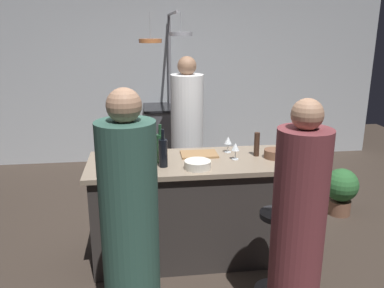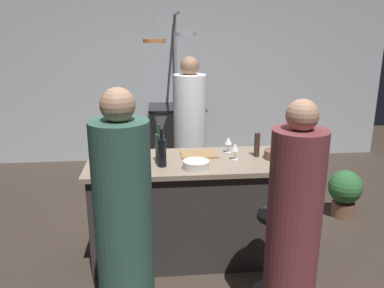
# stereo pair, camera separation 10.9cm
# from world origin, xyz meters

# --- Properties ---
(ground_plane) EXTENTS (9.00, 9.00, 0.00)m
(ground_plane) POSITION_xyz_m (0.00, 0.00, 0.00)
(ground_plane) COLOR #382D26
(back_wall) EXTENTS (6.40, 0.16, 2.60)m
(back_wall) POSITION_xyz_m (0.00, 2.85, 1.30)
(back_wall) COLOR #B2B7BC
(back_wall) RESTS_ON ground_plane
(kitchen_island) EXTENTS (1.80, 0.72, 0.90)m
(kitchen_island) POSITION_xyz_m (0.00, 0.00, 0.45)
(kitchen_island) COLOR #332D2B
(kitchen_island) RESTS_ON ground_plane
(stove_range) EXTENTS (0.80, 0.64, 0.89)m
(stove_range) POSITION_xyz_m (0.00, 2.45, 0.45)
(stove_range) COLOR #47474C
(stove_range) RESTS_ON ground_plane
(chef) EXTENTS (0.36, 0.36, 1.69)m
(chef) POSITION_xyz_m (0.06, 1.08, 0.78)
(chef) COLOR white
(chef) RESTS_ON ground_plane
(bar_stool_right) EXTENTS (0.28, 0.28, 0.68)m
(bar_stool_right) POSITION_xyz_m (0.54, -0.62, 0.38)
(bar_stool_right) COLOR #4C4C51
(bar_stool_right) RESTS_ON ground_plane
(guest_right) EXTENTS (0.34, 0.34, 1.60)m
(guest_right) POSITION_xyz_m (0.53, -1.02, 0.74)
(guest_right) COLOR brown
(guest_right) RESTS_ON ground_plane
(bar_stool_left) EXTENTS (0.28, 0.28, 0.68)m
(bar_stool_left) POSITION_xyz_m (-0.52, -0.62, 0.38)
(bar_stool_left) COLOR #4C4C51
(bar_stool_left) RESTS_ON ground_plane
(guest_left) EXTENTS (0.35, 0.35, 1.67)m
(guest_left) POSITION_xyz_m (-0.53, -0.97, 0.78)
(guest_left) COLOR #33594C
(guest_left) RESTS_ON ground_plane
(overhead_pot_rack) EXTENTS (0.62, 1.31, 2.17)m
(overhead_pot_rack) POSITION_xyz_m (-0.07, 2.02, 1.64)
(overhead_pot_rack) COLOR gray
(overhead_pot_rack) RESTS_ON ground_plane
(potted_plant) EXTENTS (0.36, 0.36, 0.52)m
(potted_plant) POSITION_xyz_m (1.70, 0.60, 0.30)
(potted_plant) COLOR brown
(potted_plant) RESTS_ON ground_plane
(cutting_board) EXTENTS (0.32, 0.22, 0.02)m
(cutting_board) POSITION_xyz_m (0.06, 0.13, 0.91)
(cutting_board) COLOR #997047
(cutting_board) RESTS_ON kitchen_island
(pepper_mill) EXTENTS (0.05, 0.05, 0.21)m
(pepper_mill) POSITION_xyz_m (0.56, 0.05, 1.01)
(pepper_mill) COLOR #382319
(pepper_mill) RESTS_ON kitchen_island
(wine_bottle_white) EXTENTS (0.07, 0.07, 0.33)m
(wine_bottle_white) POSITION_xyz_m (-0.42, 0.04, 1.03)
(wine_bottle_white) COLOR gray
(wine_bottle_white) RESTS_ON kitchen_island
(wine_bottle_dark) EXTENTS (0.07, 0.07, 0.31)m
(wine_bottle_dark) POSITION_xyz_m (-0.27, -0.13, 1.02)
(wine_bottle_dark) COLOR black
(wine_bottle_dark) RESTS_ON kitchen_island
(wine_bottle_green) EXTENTS (0.07, 0.07, 0.33)m
(wine_bottle_green) POSITION_xyz_m (-0.29, -0.02, 1.03)
(wine_bottle_green) COLOR #193D23
(wine_bottle_green) RESTS_ON kitchen_island
(wine_bottle_amber) EXTENTS (0.07, 0.07, 0.30)m
(wine_bottle_amber) POSITION_xyz_m (-0.68, 0.24, 1.01)
(wine_bottle_amber) COLOR brown
(wine_bottle_amber) RESTS_ON kitchen_island
(wine_glass_near_right_guest) EXTENTS (0.07, 0.07, 0.15)m
(wine_glass_near_right_guest) POSITION_xyz_m (0.35, -0.02, 1.01)
(wine_glass_near_right_guest) COLOR silver
(wine_glass_near_right_guest) RESTS_ON kitchen_island
(wine_glass_near_left_guest) EXTENTS (0.07, 0.07, 0.15)m
(wine_glass_near_left_guest) POSITION_xyz_m (0.33, 0.18, 1.01)
(wine_glass_near_left_guest) COLOR silver
(wine_glass_near_left_guest) RESTS_ON kitchen_island
(mixing_bowl_wooden) EXTENTS (0.18, 0.18, 0.07)m
(mixing_bowl_wooden) POSITION_xyz_m (0.70, -0.02, 0.94)
(mixing_bowl_wooden) COLOR brown
(mixing_bowl_wooden) RESTS_ON kitchen_island
(mixing_bowl_ceramic) EXTENTS (0.21, 0.21, 0.07)m
(mixing_bowl_ceramic) POSITION_xyz_m (-0.00, -0.21, 0.93)
(mixing_bowl_ceramic) COLOR silver
(mixing_bowl_ceramic) RESTS_ON kitchen_island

